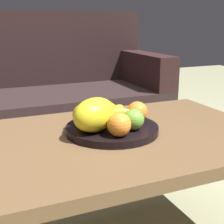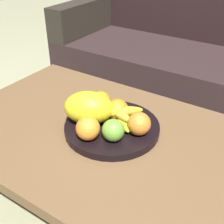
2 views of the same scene
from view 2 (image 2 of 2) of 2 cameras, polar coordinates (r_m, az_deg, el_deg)
ground_plane at (r=1.32m, az=-1.20°, el=-20.26°), size 8.00×8.00×0.00m
coffee_table at (r=1.03m, az=-1.46°, el=-6.29°), size 1.12×0.70×0.45m
couch at (r=1.99m, az=14.75°, el=9.30°), size 1.70×0.70×0.90m
fruit_bowl at (r=1.01m, az=0.00°, el=-3.01°), size 0.33×0.33×0.03m
melon_large_front at (r=0.99m, az=-4.48°, el=0.89°), size 0.20×0.18×0.11m
orange_front at (r=1.00m, az=1.07°, el=0.40°), size 0.08×0.08×0.08m
orange_left at (r=0.94m, az=5.31°, el=-2.30°), size 0.08×0.08×0.08m
orange_right at (r=1.06m, az=-2.19°, el=2.19°), size 0.07×0.07×0.07m
orange_back at (r=0.92m, az=-4.73°, el=-3.20°), size 0.08×0.08×0.08m
apple_left at (r=0.91m, az=0.25°, el=-3.58°), size 0.07×0.07×0.07m
banana_bunch at (r=0.99m, az=1.75°, el=-0.74°), size 0.16×0.16×0.06m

